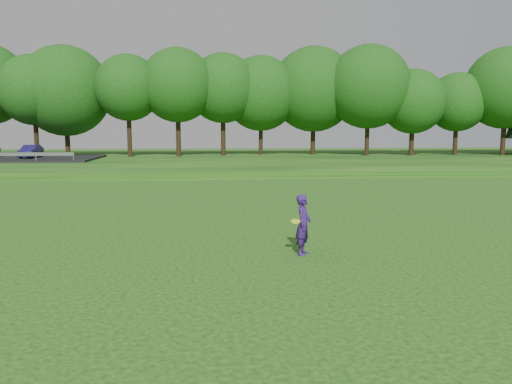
{
  "coord_description": "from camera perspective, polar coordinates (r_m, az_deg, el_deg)",
  "views": [
    {
      "loc": [
        -1.11,
        -15.34,
        3.63
      ],
      "look_at": [
        0.46,
        2.44,
        1.3
      ],
      "focal_mm": 35.0,
      "sensor_mm": 36.0,
      "label": 1
    }
  ],
  "objects": [
    {
      "name": "berm",
      "position": [
        49.46,
        -3.75,
        3.56
      ],
      "size": [
        130.0,
        30.0,
        0.6
      ],
      "primitive_type": "cube",
      "color": "#0C3E0E",
      "rests_on": "ground"
    },
    {
      "name": "treeline",
      "position": [
        53.53,
        -3.92,
        12.21
      ],
      "size": [
        104.0,
        7.0,
        15.0
      ],
      "primitive_type": null,
      "color": "#17420F",
      "rests_on": "berm"
    },
    {
      "name": "walking_path",
      "position": [
        35.54,
        -3.22,
        1.6
      ],
      "size": [
        130.0,
        1.6,
        0.04
      ],
      "primitive_type": "cube",
      "color": "gray",
      "rests_on": "ground"
    },
    {
      "name": "ground",
      "position": [
        15.8,
        -0.88,
        -5.85
      ],
      "size": [
        140.0,
        140.0,
        0.0
      ],
      "primitive_type": "plane",
      "color": "#0C3E0E",
      "rests_on": "ground"
    },
    {
      "name": "woman",
      "position": [
        14.28,
        5.42,
        -3.74
      ],
      "size": [
        0.7,
        0.75,
        1.74
      ],
      "color": "#37176B",
      "rests_on": "ground"
    }
  ]
}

